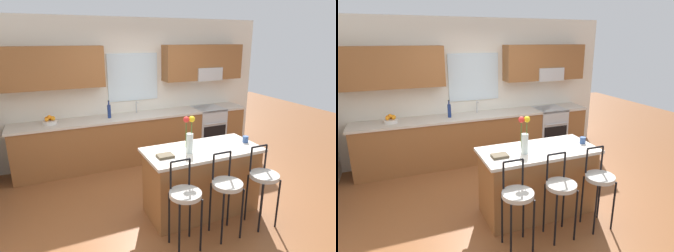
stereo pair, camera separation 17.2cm
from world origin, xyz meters
The scene contains 14 objects.
ground_plane centered at (0.00, 0.00, 0.00)m, with size 14.00×14.00×0.00m, color brown.
back_wall_assembly centered at (0.03, 1.99, 1.51)m, with size 5.60×0.50×2.70m.
counter_run centered at (0.00, 1.70, 0.47)m, with size 4.56×0.64×0.92m.
sink_faucet centered at (0.01, 1.84, 1.06)m, with size 0.02×0.13×0.23m.
oven_range centered at (1.53, 1.68, 0.46)m, with size 0.60×0.64×0.92m.
kitchen_island centered at (0.22, -0.34, 0.46)m, with size 1.56×0.74×0.92m.
bar_stool_near centered at (-0.33, -0.92, 0.64)m, with size 0.36×0.36×1.04m.
bar_stool_middle centered at (0.22, -0.92, 0.64)m, with size 0.36×0.36×1.04m.
bar_stool_far centered at (0.77, -0.92, 0.64)m, with size 0.36×0.36×1.04m.
flower_vase centered at (-0.01, -0.40, 1.15)m, with size 0.15×0.10×0.49m.
mug_ceramic centered at (0.89, -0.37, 0.97)m, with size 0.08×0.08×0.09m, color #33518C.
cookbook centered at (-0.34, -0.40, 0.94)m, with size 0.20×0.15×0.03m, color brown.
fruit_bowl_oranges centered at (-1.58, 1.70, 0.97)m, with size 0.24×0.24×0.16m.
bottle_olive_oil centered at (-0.56, 1.70, 1.05)m, with size 0.06×0.06×0.32m.
Camera 1 is at (-1.63, -3.43, 2.32)m, focal length 30.90 mm.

